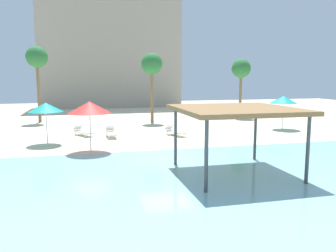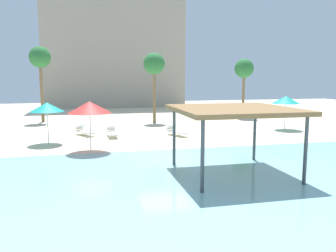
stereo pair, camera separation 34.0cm
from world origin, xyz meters
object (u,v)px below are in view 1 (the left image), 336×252
beach_umbrella_teal_1 (284,100)px  palm_tree_0 (152,65)px  lounge_chair_4 (111,132)px  beach_umbrella_teal_4 (46,107)px  beach_umbrella_red_2 (90,107)px  palm_tree_2 (37,59)px  palm_tree_1 (241,70)px  lounge_chair_1 (175,131)px  shade_pavilion (236,111)px  lounge_chair_0 (82,131)px

beach_umbrella_teal_1 → palm_tree_0: (-9.16, 6.44, 2.77)m
beach_umbrella_teal_1 → lounge_chair_4: (-13.41, -0.36, -1.99)m
beach_umbrella_teal_4 → palm_tree_0: bearing=45.6°
beach_umbrella_red_2 → palm_tree_2: size_ratio=0.41×
palm_tree_0 → palm_tree_1: palm_tree_0 is taller
beach_umbrella_red_2 → lounge_chair_1: (5.86, 4.00, -2.11)m
lounge_chair_4 → beach_umbrella_red_2: bearing=-19.6°
shade_pavilion → beach_umbrella_red_2: bearing=134.3°
shade_pavilion → lounge_chair_0: (-6.21, 11.46, -2.33)m
lounge_chair_1 → palm_tree_1: bearing=112.7°
lounge_chair_1 → lounge_chair_4: 4.43m
beach_umbrella_teal_1 → palm_tree_1: bearing=88.5°
lounge_chair_4 → palm_tree_0: (4.25, 6.80, 4.77)m
lounge_chair_1 → lounge_chair_4: bearing=-117.1°
palm_tree_1 → palm_tree_2: size_ratio=0.86×
shade_pavilion → lounge_chair_4: bearing=112.6°
shade_pavilion → palm_tree_0: (-0.07, 17.18, 2.43)m
lounge_chair_1 → palm_tree_1: (9.22, 8.82, 4.46)m
palm_tree_0 → palm_tree_1: bearing=9.4°
shade_pavilion → palm_tree_1: 21.02m
lounge_chair_4 → palm_tree_1: palm_tree_1 is taller
beach_umbrella_red_2 → lounge_chair_0: (-0.43, 5.55, -2.11)m
lounge_chair_4 → beach_umbrella_teal_4: bearing=-69.6°
shade_pavilion → lounge_chair_1: 10.18m
beach_umbrella_red_2 → lounge_chair_1: size_ratio=1.40×
beach_umbrella_teal_4 → palm_tree_0: 12.10m
beach_umbrella_red_2 → palm_tree_2: palm_tree_2 is taller
beach_umbrella_teal_1 → lounge_chair_1: bearing=-174.7°
palm_tree_2 → beach_umbrella_teal_4: bearing=-81.6°
palm_tree_1 → palm_tree_0: bearing=-170.6°
shade_pavilion → palm_tree_2: palm_tree_2 is taller
lounge_chair_4 → palm_tree_1: bearing=120.0°
beach_umbrella_red_2 → palm_tree_1: size_ratio=0.47×
beach_umbrella_red_2 → palm_tree_0: palm_tree_0 is taller
lounge_chair_0 → palm_tree_2: 10.56m
beach_umbrella_red_2 → lounge_chair_4: beach_umbrella_red_2 is taller
beach_umbrella_teal_4 → lounge_chair_0: 3.91m
beach_umbrella_teal_1 → palm_tree_1: palm_tree_1 is taller
beach_umbrella_teal_1 → beach_umbrella_red_2: 15.63m
shade_pavilion → palm_tree_0: palm_tree_0 is taller
palm_tree_0 → palm_tree_2: palm_tree_2 is taller
lounge_chair_4 → palm_tree_2: 12.17m
beach_umbrella_red_2 → palm_tree_2: bearing=106.7°
beach_umbrella_teal_1 → lounge_chair_4: 13.56m
beach_umbrella_red_2 → lounge_chair_0: size_ratio=1.42×
palm_tree_0 → palm_tree_1: (9.37, 1.55, -0.31)m
palm_tree_0 → shade_pavilion: bearing=-89.8°
shade_pavilion → lounge_chair_4: (-4.32, 10.38, -2.33)m
shade_pavilion → lounge_chair_0: shade_pavilion is taller
lounge_chair_4 → lounge_chair_1: bearing=82.4°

